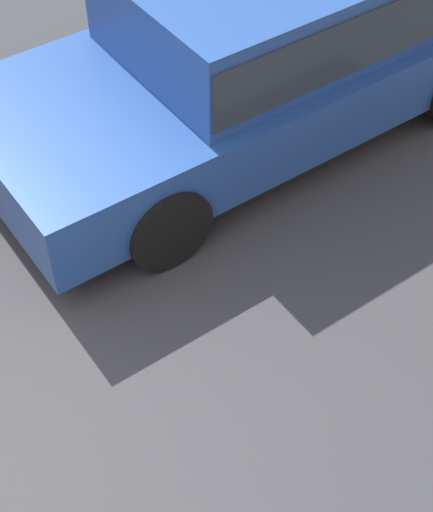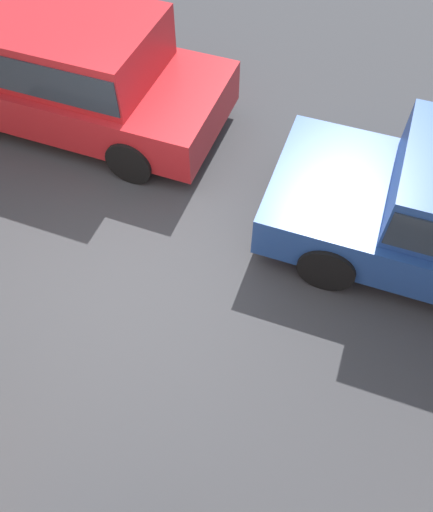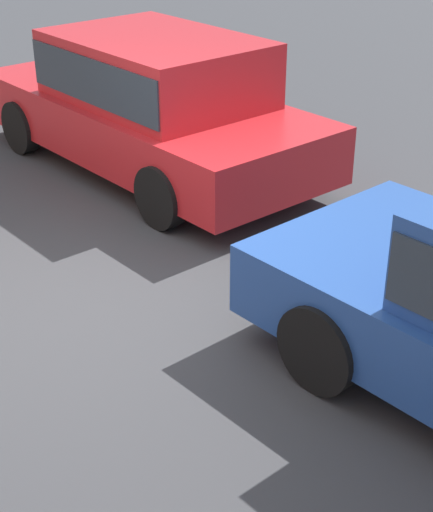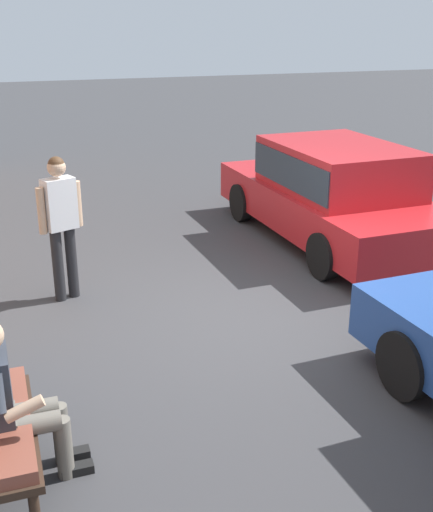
{
  "view_description": "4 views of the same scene",
  "coord_description": "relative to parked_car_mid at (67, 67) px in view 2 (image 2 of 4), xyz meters",
  "views": [
    {
      "loc": [
        -0.24,
        2.6,
        4.02
      ],
      "look_at": [
        -1.79,
        0.22,
        0.9
      ],
      "focal_mm": 55.0,
      "sensor_mm": 36.0,
      "label": 1
    },
    {
      "loc": [
        -1.98,
        2.6,
        4.7
      ],
      "look_at": [
        -1.06,
        0.31,
        1.25
      ],
      "focal_mm": 35.0,
      "sensor_mm": 36.0,
      "label": 2
    },
    {
      "loc": [
        -4.82,
        2.6,
        3.23
      ],
      "look_at": [
        -1.8,
        0.14,
        1.19
      ],
      "focal_mm": 55.0,
      "sensor_mm": 36.0,
      "label": 3
    },
    {
      "loc": [
        -6.08,
        2.6,
        3.2
      ],
      "look_at": [
        -0.76,
        0.72,
        1.09
      ],
      "focal_mm": 45.0,
      "sensor_mm": 36.0,
      "label": 4
    }
  ],
  "objects": [
    {
      "name": "ground_plane",
      "position": [
        -2.04,
        2.1,
        -0.8
      ],
      "size": [
        60.0,
        60.0,
        0.0
      ],
      "primitive_type": "plane",
      "color": "#38383A"
    },
    {
      "name": "parked_car_mid",
      "position": [
        0.0,
        0.0,
        0.0
      ],
      "size": [
        4.42,
        1.99,
        1.49
      ],
      "color": "red",
      "rests_on": "ground_plane"
    }
  ]
}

